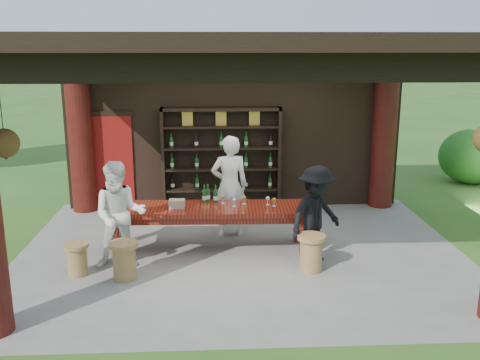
{
  "coord_description": "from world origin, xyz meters",
  "views": [
    {
      "loc": [
        -0.46,
        -8.39,
        3.37
      ],
      "look_at": [
        0.0,
        0.4,
        1.15
      ],
      "focal_mm": 40.0,
      "sensor_mm": 36.0,
      "label": 1
    }
  ],
  "objects_px": {
    "wine_shelf": "(221,159)",
    "napkin_basket": "(177,204)",
    "stool_near_left": "(124,259)",
    "stool_near_right": "(311,252)",
    "guest_man": "(316,215)",
    "tasting_table": "(210,213)",
    "host": "(230,186)",
    "guest_woman": "(120,215)",
    "stool_far_left": "(77,258)"
  },
  "relations": [
    {
      "from": "stool_near_left",
      "to": "stool_far_left",
      "type": "bearing_deg",
      "value": 166.97
    },
    {
      "from": "guest_man",
      "to": "napkin_basket",
      "type": "relative_size",
      "value": 6.03
    },
    {
      "from": "stool_far_left",
      "to": "guest_man",
      "type": "distance_m",
      "value": 3.72
    },
    {
      "from": "wine_shelf",
      "to": "guest_woman",
      "type": "distance_m",
      "value": 3.36
    },
    {
      "from": "tasting_table",
      "to": "stool_far_left",
      "type": "xyz_separation_m",
      "value": [
        -2.01,
        -0.96,
        -0.37
      ]
    },
    {
      "from": "tasting_table",
      "to": "stool_near_left",
      "type": "distance_m",
      "value": 1.74
    },
    {
      "from": "wine_shelf",
      "to": "napkin_basket",
      "type": "height_order",
      "value": "wine_shelf"
    },
    {
      "from": "wine_shelf",
      "to": "host",
      "type": "bearing_deg",
      "value": -85.7
    },
    {
      "from": "host",
      "to": "guest_woman",
      "type": "distance_m",
      "value": 2.22
    },
    {
      "from": "host",
      "to": "guest_woman",
      "type": "height_order",
      "value": "host"
    },
    {
      "from": "tasting_table",
      "to": "stool_near_left",
      "type": "bearing_deg",
      "value": -138.34
    },
    {
      "from": "wine_shelf",
      "to": "guest_man",
      "type": "xyz_separation_m",
      "value": [
        1.43,
        -2.89,
        -0.3
      ]
    },
    {
      "from": "napkin_basket",
      "to": "guest_man",
      "type": "bearing_deg",
      "value": -14.91
    },
    {
      "from": "stool_near_left",
      "to": "wine_shelf",
      "type": "bearing_deg",
      "value": 66.11
    },
    {
      "from": "tasting_table",
      "to": "stool_far_left",
      "type": "distance_m",
      "value": 2.26
    },
    {
      "from": "tasting_table",
      "to": "guest_woman",
      "type": "distance_m",
      "value": 1.56
    },
    {
      "from": "tasting_table",
      "to": "guest_man",
      "type": "height_order",
      "value": "guest_man"
    },
    {
      "from": "wine_shelf",
      "to": "tasting_table",
      "type": "height_order",
      "value": "wine_shelf"
    },
    {
      "from": "stool_near_right",
      "to": "guest_woman",
      "type": "distance_m",
      "value": 2.99
    },
    {
      "from": "stool_near_left",
      "to": "host",
      "type": "xyz_separation_m",
      "value": [
        1.62,
        1.85,
        0.62
      ]
    },
    {
      "from": "stool_near_right",
      "to": "stool_near_left",
      "type": "bearing_deg",
      "value": -177.07
    },
    {
      "from": "wine_shelf",
      "to": "napkin_basket",
      "type": "bearing_deg",
      "value": -108.84
    },
    {
      "from": "host",
      "to": "tasting_table",
      "type": "bearing_deg",
      "value": 55.32
    },
    {
      "from": "stool_near_left",
      "to": "stool_near_right",
      "type": "distance_m",
      "value": 2.82
    },
    {
      "from": "stool_near_right",
      "to": "guest_woman",
      "type": "relative_size",
      "value": 0.34
    },
    {
      "from": "stool_near_right",
      "to": "guest_man",
      "type": "xyz_separation_m",
      "value": [
        0.12,
        0.37,
        0.48
      ]
    },
    {
      "from": "stool_near_left",
      "to": "stool_near_right",
      "type": "height_order",
      "value": "stool_near_right"
    },
    {
      "from": "stool_near_right",
      "to": "stool_far_left",
      "type": "distance_m",
      "value": 3.55
    },
    {
      "from": "stool_near_left",
      "to": "stool_near_right",
      "type": "relative_size",
      "value": 0.99
    },
    {
      "from": "wine_shelf",
      "to": "stool_near_left",
      "type": "relative_size",
      "value": 4.3
    },
    {
      "from": "tasting_table",
      "to": "host",
      "type": "bearing_deg",
      "value": 63.95
    },
    {
      "from": "tasting_table",
      "to": "guest_man",
      "type": "bearing_deg",
      "value": -20.59
    },
    {
      "from": "host",
      "to": "guest_woman",
      "type": "xyz_separation_m",
      "value": [
        -1.74,
        -1.38,
        -0.08
      ]
    },
    {
      "from": "guest_woman",
      "to": "guest_man",
      "type": "distance_m",
      "value": 3.05
    },
    {
      "from": "tasting_table",
      "to": "stool_near_left",
      "type": "xyz_separation_m",
      "value": [
        -1.27,
        -1.13,
        -0.33
      ]
    },
    {
      "from": "stool_near_right",
      "to": "napkin_basket",
      "type": "bearing_deg",
      "value": 155.44
    },
    {
      "from": "wine_shelf",
      "to": "napkin_basket",
      "type": "relative_size",
      "value": 9.41
    },
    {
      "from": "stool_near_right",
      "to": "guest_woman",
      "type": "xyz_separation_m",
      "value": [
        -2.93,
        0.32,
        0.54
      ]
    },
    {
      "from": "wine_shelf",
      "to": "host",
      "type": "xyz_separation_m",
      "value": [
        0.12,
        -1.55,
        -0.16
      ]
    },
    {
      "from": "tasting_table",
      "to": "host",
      "type": "relative_size",
      "value": 1.81
    },
    {
      "from": "napkin_basket",
      "to": "tasting_table",
      "type": "bearing_deg",
      "value": 3.56
    },
    {
      "from": "guest_woman",
      "to": "stool_near_right",
      "type": "bearing_deg",
      "value": -12.1
    },
    {
      "from": "stool_near_left",
      "to": "host",
      "type": "relative_size",
      "value": 0.31
    },
    {
      "from": "stool_far_left",
      "to": "guest_woman",
      "type": "distance_m",
      "value": 0.9
    },
    {
      "from": "stool_far_left",
      "to": "host",
      "type": "bearing_deg",
      "value": 35.41
    },
    {
      "from": "tasting_table",
      "to": "napkin_basket",
      "type": "bearing_deg",
      "value": -176.44
    },
    {
      "from": "stool_near_right",
      "to": "stool_far_left",
      "type": "xyz_separation_m",
      "value": [
        -3.55,
        0.03,
        -0.04
      ]
    },
    {
      "from": "guest_man",
      "to": "napkin_basket",
      "type": "bearing_deg",
      "value": 128.88
    },
    {
      "from": "guest_woman",
      "to": "guest_man",
      "type": "relative_size",
      "value": 1.07
    },
    {
      "from": "wine_shelf",
      "to": "stool_far_left",
      "type": "height_order",
      "value": "wine_shelf"
    }
  ]
}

